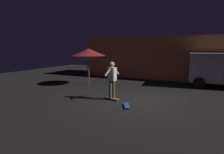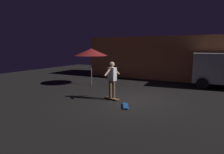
{
  "view_description": "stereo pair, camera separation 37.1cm",
  "coord_description": "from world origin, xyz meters",
  "px_view_note": "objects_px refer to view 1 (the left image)",
  "views": [
    {
      "loc": [
        3.22,
        -8.51,
        2.4
      ],
      "look_at": [
        -0.79,
        -0.37,
        1.05
      ],
      "focal_mm": 32.53,
      "sensor_mm": 36.0,
      "label": 1
    },
    {
      "loc": [
        3.55,
        -8.34,
        2.4
      ],
      "look_at": [
        -0.79,
        -0.37,
        1.05
      ],
      "focal_mm": 32.53,
      "sensor_mm": 36.0,
      "label": 2
    }
  ],
  "objects_px": {
    "skateboard_spare": "(127,106)",
    "skater": "(112,77)",
    "patio_umbrella": "(89,52)",
    "skateboard_ridden": "(112,98)"
  },
  "relations": [
    {
      "from": "skateboard_ridden",
      "to": "skateboard_spare",
      "type": "distance_m",
      "value": 1.29
    },
    {
      "from": "patio_umbrella",
      "to": "skater",
      "type": "relative_size",
      "value": 1.38
    },
    {
      "from": "skateboard_ridden",
      "to": "skateboard_spare",
      "type": "bearing_deg",
      "value": -36.22
    },
    {
      "from": "patio_umbrella",
      "to": "skateboard_ridden",
      "type": "bearing_deg",
      "value": -42.14
    },
    {
      "from": "skater",
      "to": "skateboard_spare",
      "type": "bearing_deg",
      "value": -36.22
    },
    {
      "from": "skateboard_ridden",
      "to": "skateboard_spare",
      "type": "height_order",
      "value": "same"
    },
    {
      "from": "skateboard_spare",
      "to": "skater",
      "type": "bearing_deg",
      "value": 143.78
    },
    {
      "from": "patio_umbrella",
      "to": "skateboard_ridden",
      "type": "height_order",
      "value": "patio_umbrella"
    },
    {
      "from": "patio_umbrella",
      "to": "skateboard_spare",
      "type": "height_order",
      "value": "patio_umbrella"
    },
    {
      "from": "skater",
      "to": "patio_umbrella",
      "type": "bearing_deg",
      "value": 137.86
    }
  ]
}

